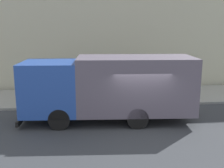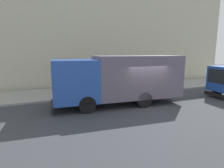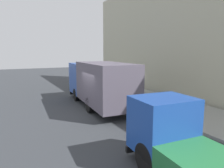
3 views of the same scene
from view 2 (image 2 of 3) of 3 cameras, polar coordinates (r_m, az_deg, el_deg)
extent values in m
plane|color=#34373B|center=(11.90, 9.69, -6.61)|extent=(80.00, 80.00, 0.00)
cube|color=gray|center=(16.41, 0.26, -1.67)|extent=(4.40, 30.00, 0.14)
cube|color=#B7B59A|center=(18.71, -2.92, 15.79)|extent=(0.50, 30.00, 10.57)
cube|color=#2549A2|center=(11.08, -11.33, 1.05)|extent=(2.60, 2.70, 2.41)
cube|color=black|center=(10.97, -17.90, 2.21)|extent=(2.05, 0.19, 1.35)
cube|color=#595261|center=(12.16, 7.63, 2.42)|extent=(2.79, 5.56, 2.62)
cube|color=black|center=(11.31, -17.85, -6.42)|extent=(2.34, 0.27, 0.24)
cylinder|color=black|center=(10.37, -7.60, -6.26)|extent=(0.36, 0.98, 0.96)
cylinder|color=black|center=(12.41, -9.38, -3.62)|extent=(0.36, 0.98, 0.96)
cylinder|color=black|center=(11.47, 9.78, -4.74)|extent=(0.36, 0.98, 0.96)
cylinder|color=black|center=(13.35, 5.53, -2.58)|extent=(0.36, 0.98, 0.96)
cube|color=black|center=(15.28, 29.53, 2.06)|extent=(1.61, 0.16, 1.01)
cube|color=black|center=(15.43, 28.91, -2.87)|extent=(1.85, 0.24, 0.24)
cylinder|color=black|center=(16.77, 29.71, -1.23)|extent=(0.36, 1.01, 0.99)
cylinder|color=black|center=(15.92, -11.02, -0.32)|extent=(0.42, 0.42, 0.89)
cylinder|color=#271E28|center=(15.80, -11.11, 2.47)|extent=(0.55, 0.55, 0.67)
sphere|color=#D5A68D|center=(15.75, -11.16, 4.04)|extent=(0.21, 0.21, 0.21)
cylinder|color=#4C5156|center=(14.05, -2.18, 1.68)|extent=(0.08, 0.08, 2.42)
cube|color=blue|center=(13.94, -2.28, 5.60)|extent=(0.44, 0.03, 0.36)
camera|label=1|loc=(4.18, 100.63, 15.34)|focal=43.95mm
camera|label=3|loc=(18.32, 53.43, 7.20)|focal=32.83mm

